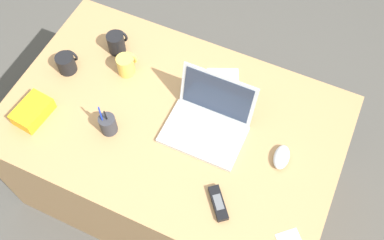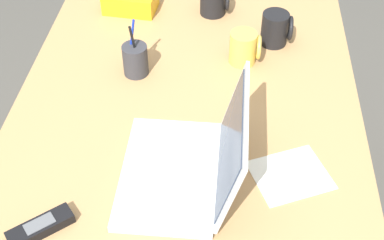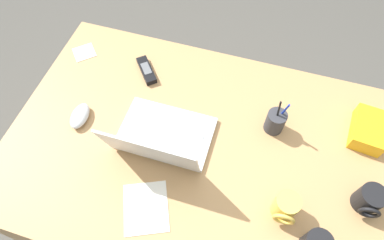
{
  "view_description": "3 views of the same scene",
  "coord_description": "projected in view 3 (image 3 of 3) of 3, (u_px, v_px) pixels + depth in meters",
  "views": [
    {
      "loc": [
        0.49,
        -0.85,
        2.38
      ],
      "look_at": [
        0.11,
        -0.02,
        0.82
      ],
      "focal_mm": 41.65,
      "sensor_mm": 36.0,
      "label": 1
    },
    {
      "loc": [
        0.95,
        0.11,
        1.67
      ],
      "look_at": [
        0.05,
        0.03,
        0.8
      ],
      "focal_mm": 49.34,
      "sensor_mm": 36.0,
      "label": 2
    },
    {
      "loc": [
        -0.11,
        0.52,
        1.79
      ],
      "look_at": [
        0.06,
        -0.04,
        0.82
      ],
      "focal_mm": 30.74,
      "sensor_mm": 36.0,
      "label": 3
    }
  ],
  "objects": [
    {
      "name": "laptop",
      "position": [
        161.0,
        138.0,
        1.16
      ],
      "size": [
        0.34,
        0.28,
        0.23
      ],
      "color": "silver",
      "rests_on": "desk"
    },
    {
      "name": "ground_plane",
      "position": [
        201.0,
        206.0,
        1.81
      ],
      "size": [
        6.0,
        6.0,
        0.0
      ],
      "primitive_type": "plane",
      "color": "#4C4944"
    },
    {
      "name": "cordless_phone",
      "position": [
        147.0,
        70.0,
        1.37
      ],
      "size": [
        0.12,
        0.14,
        0.03
      ],
      "color": "black",
      "rests_on": "desk"
    },
    {
      "name": "paper_note_left",
      "position": [
        146.0,
        208.0,
        1.08
      ],
      "size": [
        0.2,
        0.22,
        0.0
      ],
      "primitive_type": "cube",
      "rotation": [
        0.0,
        0.0,
        0.41
      ],
      "color": "white",
      "rests_on": "desk"
    },
    {
      "name": "desk",
      "position": [
        202.0,
        183.0,
        1.5
      ],
      "size": [
        1.46,
        0.93,
        0.72
      ],
      "primitive_type": "cube",
      "color": "tan",
      "rests_on": "ground"
    },
    {
      "name": "paper_note_near_laptop",
      "position": [
        84.0,
        52.0,
        1.43
      ],
      "size": [
        0.12,
        0.12,
        0.0
      ],
      "primitive_type": "cube",
      "rotation": [
        0.0,
        0.0,
        0.74
      ],
      "color": "white",
      "rests_on": "desk"
    },
    {
      "name": "snack_bag",
      "position": [
        368.0,
        130.0,
        1.2
      ],
      "size": [
        0.13,
        0.18,
        0.06
      ],
      "primitive_type": "cube",
      "rotation": [
        0.0,
        0.0,
        -0.1
      ],
      "color": "#F2AD19",
      "rests_on": "desk"
    },
    {
      "name": "coffee_mug_tall",
      "position": [
        369.0,
        200.0,
        1.05
      ],
      "size": [
        0.08,
        0.1,
        0.09
      ],
      "color": "black",
      "rests_on": "desk"
    },
    {
      "name": "coffee_mug_spare",
      "position": [
        285.0,
        207.0,
        1.03
      ],
      "size": [
        0.08,
        0.09,
        0.1
      ],
      "color": "#E0BC4C",
      "rests_on": "desk"
    },
    {
      "name": "computer_mouse",
      "position": [
        80.0,
        116.0,
        1.24
      ],
      "size": [
        0.07,
        0.12,
        0.04
      ],
      "primitive_type": "ellipsoid",
      "rotation": [
        0.0,
        0.0,
        0.09
      ],
      "color": "silver",
      "rests_on": "desk"
    },
    {
      "name": "pen_holder",
      "position": [
        275.0,
        121.0,
        1.2
      ],
      "size": [
        0.07,
        0.07,
        0.17
      ],
      "color": "#333338",
      "rests_on": "desk"
    }
  ]
}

